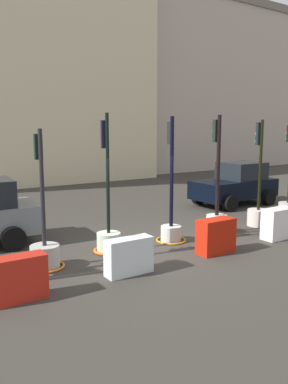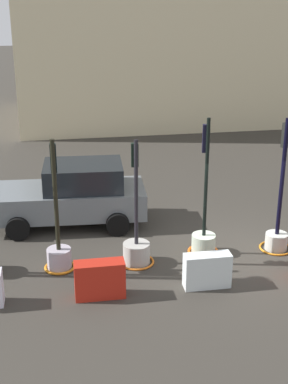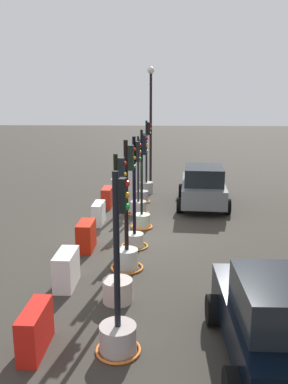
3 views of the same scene
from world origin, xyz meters
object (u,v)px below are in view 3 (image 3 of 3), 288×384
at_px(traffic_light_2, 138,202).
at_px(street_lamp_post, 151,114).
at_px(traffic_light_4, 135,229).
at_px(car_grey_saloon, 203,186).
at_px(traffic_light_5, 127,248).
at_px(construction_barrier_5, 35,330).
at_px(construction_barrier_2, 99,213).
at_px(construction_barrier_3, 86,236).
at_px(traffic_light_6, 118,279).
at_px(construction_barrier_0, 117,186).
at_px(traffic_light_3, 142,213).
at_px(construction_barrier_1, 107,197).
at_px(traffic_light_1, 142,190).
at_px(traffic_light_7, 118,325).
at_px(construction_barrier_4, 66,269).
at_px(traffic_light_0, 146,181).
at_px(car_black_sedan, 275,321).

relative_size(traffic_light_2, street_lamp_post, 0.51).
bearing_deg(traffic_light_4, car_grey_saloon, 152.97).
distance_m(traffic_light_5, construction_barrier_5, 4.12).
xyz_separation_m(construction_barrier_2, construction_barrier_3, (2.72, 0.04, 0.04)).
relative_size(traffic_light_6, construction_barrier_5, 3.05).
height_order(construction_barrier_0, construction_barrier_5, construction_barrier_5).
bearing_deg(construction_barrier_3, construction_barrier_5, 0.49).
distance_m(traffic_light_3, construction_barrier_2, 1.75).
xyz_separation_m(traffic_light_3, street_lamp_post, (-7.09, 0.08, 3.38)).
bearing_deg(construction_barrier_1, construction_barrier_0, 177.83).
relative_size(traffic_light_5, construction_barrier_1, 3.21).
height_order(traffic_light_3, traffic_light_6, traffic_light_3).
bearing_deg(traffic_light_2, construction_barrier_3, -18.74).
xyz_separation_m(traffic_light_1, traffic_light_3, (3.79, 0.20, 0.00)).
distance_m(traffic_light_6, construction_barrier_2, 6.18).
xyz_separation_m(traffic_light_2, traffic_light_6, (7.45, -0.01, 0.09)).
xyz_separation_m(traffic_light_5, car_grey_saloon, (-7.02, 2.79, 0.30)).
relative_size(traffic_light_3, traffic_light_7, 1.04).
distance_m(construction_barrier_4, street_lamp_post, 12.58).
xyz_separation_m(traffic_light_7, car_grey_saloon, (-10.83, 2.61, 0.35)).
bearing_deg(traffic_light_4, construction_barrier_3, -78.31).
bearing_deg(traffic_light_0, traffic_light_5, -0.84).
distance_m(traffic_light_1, construction_barrier_1, 1.75).
bearing_deg(traffic_light_6, construction_barrier_2, -166.49).
relative_size(traffic_light_1, car_black_sedan, 0.87).
distance_m(traffic_light_3, traffic_light_7, 7.54).
distance_m(traffic_light_5, construction_barrier_0, 9.39).
bearing_deg(traffic_light_1, traffic_light_3, 3.03).
bearing_deg(traffic_light_3, construction_barrier_4, -18.99).
bearing_deg(construction_barrier_1, traffic_light_5, 12.71).
distance_m(traffic_light_7, construction_barrier_1, 10.59).
bearing_deg(car_black_sedan, traffic_light_1, -165.37).
relative_size(traffic_light_7, car_grey_saloon, 0.76).
height_order(construction_barrier_3, construction_barrier_5, construction_barrier_3).
distance_m(construction_barrier_2, car_black_sedan, 9.34).
bearing_deg(traffic_light_2, traffic_light_4, 1.81).
distance_m(traffic_light_2, traffic_light_7, 9.38).
distance_m(construction_barrier_2, construction_barrier_3, 2.72).
distance_m(construction_barrier_0, construction_barrier_4, 10.43).
distance_m(construction_barrier_1, construction_barrier_4, 7.79).
xyz_separation_m(construction_barrier_2, car_grey_saloon, (-2.89, 4.28, 0.50)).
bearing_deg(traffic_light_7, construction_barrier_2, -168.11).
xyz_separation_m(construction_barrier_3, car_black_sedan, (5.45, 4.47, 0.42)).
bearing_deg(construction_barrier_3, traffic_light_7, 17.32).
relative_size(construction_barrier_0, construction_barrier_1, 0.87).
xyz_separation_m(construction_barrier_1, car_black_sedan, (10.69, 4.53, 0.44)).
bearing_deg(construction_barrier_4, traffic_light_5, 128.04).
xyz_separation_m(traffic_light_6, construction_barrier_4, (-0.74, -1.42, -0.12)).
distance_m(traffic_light_5, car_grey_saloon, 7.56).
relative_size(traffic_light_1, traffic_light_5, 0.91).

